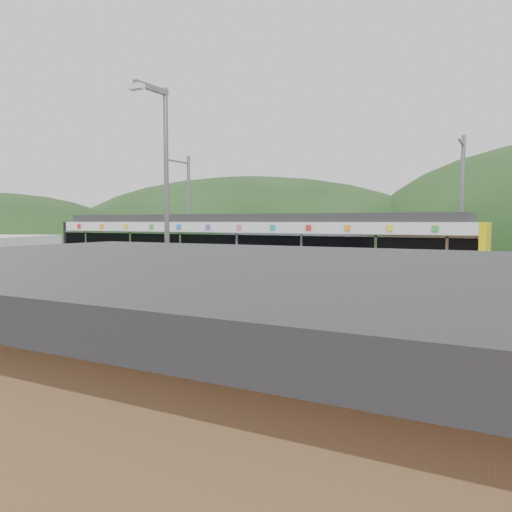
% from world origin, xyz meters
% --- Properties ---
extents(ground, '(120.00, 120.00, 0.00)m').
position_xyz_m(ground, '(0.00, 0.00, 0.00)').
color(ground, '#4C4C4F').
rests_on(ground, ground).
extents(hills, '(146.00, 149.00, 26.00)m').
position_xyz_m(hills, '(6.19, 5.29, 0.00)').
color(hills, '#1E3D19').
rests_on(hills, ground).
extents(platform, '(26.00, 3.20, 0.30)m').
position_xyz_m(platform, '(0.00, 3.30, 0.15)').
color(platform, '#9E9E99').
rests_on(platform, ground).
extents(yellow_line, '(26.00, 0.10, 0.01)m').
position_xyz_m(yellow_line, '(0.00, 2.00, 0.30)').
color(yellow_line, yellow).
rests_on(yellow_line, platform).
extents(train, '(20.44, 3.01, 3.74)m').
position_xyz_m(train, '(-2.00, 6.00, 2.06)').
color(train, black).
rests_on(train, ground).
extents(catenary_mast_west, '(0.18, 1.80, 7.00)m').
position_xyz_m(catenary_mast_west, '(-7.00, 8.56, 3.65)').
color(catenary_mast_west, slate).
rests_on(catenary_mast_west, ground).
extents(catenary_mast_east, '(0.18, 1.80, 7.00)m').
position_xyz_m(catenary_mast_east, '(7.00, 8.56, 3.65)').
color(catenary_mast_east, slate).
rests_on(catenary_mast_east, ground).
extents(station_shelter, '(9.20, 6.20, 3.00)m').
position_xyz_m(station_shelter, '(6.00, -9.01, 1.55)').
color(station_shelter, '#9A6B43').
rests_on(station_shelter, ground).
extents(lamp_post, '(0.35, 1.15, 6.63)m').
position_xyz_m(lamp_post, '(1.61, -4.36, 3.94)').
color(lamp_post, slate).
rests_on(lamp_post, ground).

